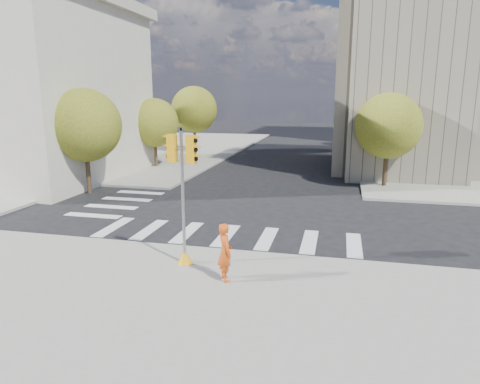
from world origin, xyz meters
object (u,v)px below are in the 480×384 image
at_px(lamp_near, 390,115).
at_px(lamp_far, 376,109).
at_px(traffic_signal, 183,208).
at_px(photographer, 225,252).
at_px(planter_wall, 20,186).

distance_m(lamp_near, lamp_far, 14.00).
height_order(lamp_near, traffic_signal, lamp_near).
relative_size(lamp_near, photographer, 4.27).
distance_m(lamp_near, photographer, 22.14).
bearing_deg(lamp_far, photographer, -101.15).
relative_size(photographer, planter_wall, 0.32).
relative_size(lamp_far, photographer, 4.27).
bearing_deg(lamp_near, planter_wall, -155.23).
bearing_deg(lamp_near, lamp_far, 90.00).
bearing_deg(planter_wall, lamp_far, 61.39).
bearing_deg(lamp_far, traffic_signal, -104.31).
xyz_separation_m(lamp_near, planter_wall, (-23.00, -10.61, -4.18)).
height_order(traffic_signal, photographer, traffic_signal).
bearing_deg(traffic_signal, lamp_near, 78.43).
bearing_deg(lamp_far, lamp_near, -90.00).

